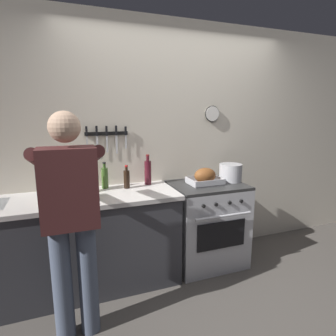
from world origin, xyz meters
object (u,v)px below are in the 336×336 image
object	(u,v)px
person_cook	(71,213)
bottle_dish_soap	(75,186)
cutting_board	(63,198)
bottle_wine_red	(148,172)
stock_pot	(231,173)
roasting_pan	(205,177)
bottle_soy_sauce	(127,179)
stove	(206,224)
bottle_cooking_oil	(94,181)
bottle_olive_oil	(105,177)

from	to	relation	value
person_cook	bottle_dish_soap	size ratio (longest dim) A/B	8.09
cutting_board	bottle_wine_red	distance (m)	0.88
stock_pot	roasting_pan	bearing A→B (deg)	-175.58
cutting_board	bottle_soy_sauce	world-z (taller)	bottle_soy_sauce
person_cook	bottle_dish_soap	world-z (taller)	person_cook
stove	bottle_dish_soap	bearing A→B (deg)	176.71
roasting_pan	bottle_cooking_oil	size ratio (longest dim) A/B	1.44
stove	person_cook	distance (m)	1.59
person_cook	stock_pot	world-z (taller)	person_cook
cutting_board	bottle_dish_soap	bearing A→B (deg)	47.20
stock_pot	cutting_board	xyz separation A→B (m)	(-1.74, -0.06, -0.08)
stock_pot	bottle_cooking_oil	world-z (taller)	bottle_cooking_oil
bottle_dish_soap	stock_pot	bearing A→B (deg)	-1.76
bottle_cooking_oil	bottle_dish_soap	bearing A→B (deg)	-163.89
stove	stock_pot	world-z (taller)	stock_pot
roasting_pan	stock_pot	distance (m)	0.33
bottle_cooking_oil	bottle_soy_sauce	bearing A→B (deg)	-0.00
bottle_soy_sauce	bottle_cooking_oil	world-z (taller)	bottle_cooking_oil
roasting_pan	bottle_olive_oil	xyz separation A→B (m)	(-1.01, 0.20, 0.03)
stock_pot	bottle_dish_soap	xyz separation A→B (m)	(-1.63, 0.05, -0.01)
person_cook	roasting_pan	world-z (taller)	person_cook
bottle_wine_red	bottle_olive_oil	size ratio (longest dim) A/B	1.20
roasting_pan	bottle_soy_sauce	distance (m)	0.82
person_cook	cutting_board	distance (m)	0.54
roasting_pan	bottle_cooking_oil	bearing A→B (deg)	173.46
bottle_olive_oil	roasting_pan	bearing A→B (deg)	-11.27
cutting_board	bottle_olive_oil	size ratio (longest dim) A/B	1.36
stove	roasting_pan	xyz separation A→B (m)	(-0.03, 0.00, 0.53)
stove	stock_pot	distance (m)	0.62
bottle_cooking_oil	bottle_olive_oil	world-z (taller)	bottle_olive_oil
bottle_wine_red	bottle_cooking_oil	size ratio (longest dim) A/B	1.29
bottle_soy_sauce	bottle_cooking_oil	distance (m)	0.31
cutting_board	bottle_wine_red	xyz separation A→B (m)	(0.84, 0.24, 0.12)
roasting_pan	bottle_soy_sauce	size ratio (longest dim) A/B	1.51
bottle_soy_sauce	bottle_dish_soap	size ratio (longest dim) A/B	1.13
bottle_wine_red	bottle_dish_soap	distance (m)	0.75
bottle_dish_soap	cutting_board	bearing A→B (deg)	-132.80
bottle_soy_sauce	bottle_olive_oil	xyz separation A→B (m)	(-0.20, 0.07, 0.01)
stove	bottle_soy_sauce	size ratio (longest dim) A/B	3.87
person_cook	roasting_pan	xyz separation A→B (m)	(1.36, 0.57, 0.03)
person_cook	bottle_dish_soap	xyz separation A→B (m)	(0.06, 0.64, 0.03)
stove	bottle_wine_red	size ratio (longest dim) A/B	2.84
roasting_pan	bottle_dish_soap	world-z (taller)	bottle_dish_soap
roasting_pan	bottle_soy_sauce	world-z (taller)	bottle_soy_sauce
bottle_dish_soap	stove	bearing A→B (deg)	-3.29
bottle_soy_sauce	stove	bearing A→B (deg)	-8.80
bottle_soy_sauce	bottle_wine_red	bearing A→B (deg)	16.90
stove	bottle_soy_sauce	distance (m)	1.01
person_cook	stock_pot	size ratio (longest dim) A/B	6.70
bottle_dish_soap	bottle_cooking_oil	bearing A→B (deg)	16.11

